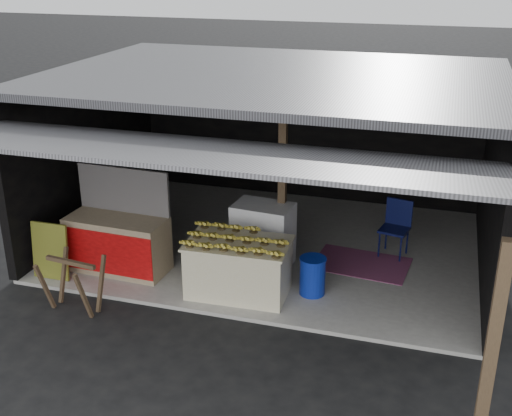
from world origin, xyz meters
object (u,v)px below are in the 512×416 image
(plastic_chair, at_px, (397,223))
(banana_table, at_px, (239,267))
(sawhorse, at_px, (72,279))
(neighbor_stall, at_px, (118,241))
(white_crate, at_px, (263,235))
(water_barrel, at_px, (312,277))

(plastic_chair, bearing_deg, banana_table, -123.60)
(sawhorse, bearing_deg, plastic_chair, 43.26)
(neighbor_stall, relative_size, plastic_chair, 1.72)
(banana_table, relative_size, white_crate, 1.50)
(white_crate, distance_m, water_barrel, 1.25)
(white_crate, height_order, neighbor_stall, neighbor_stall)
(sawhorse, relative_size, plastic_chair, 0.87)
(white_crate, distance_m, plastic_chair, 2.26)
(neighbor_stall, height_order, plastic_chair, neighbor_stall)
(banana_table, bearing_deg, neighbor_stall, 172.92)
(white_crate, relative_size, neighbor_stall, 0.63)
(banana_table, distance_m, white_crate, 1.03)
(neighbor_stall, distance_m, sawhorse, 1.26)
(banana_table, relative_size, plastic_chair, 1.64)
(neighbor_stall, xyz_separation_m, water_barrel, (3.12, 0.11, -0.21))
(white_crate, relative_size, water_barrel, 1.85)
(white_crate, relative_size, plastic_chair, 1.09)
(white_crate, distance_m, sawhorse, 3.04)
(sawhorse, distance_m, plastic_chair, 5.24)
(white_crate, xyz_separation_m, water_barrel, (0.98, -0.74, -0.24))
(white_crate, distance_m, neighbor_stall, 2.31)
(white_crate, relative_size, sawhorse, 1.26)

